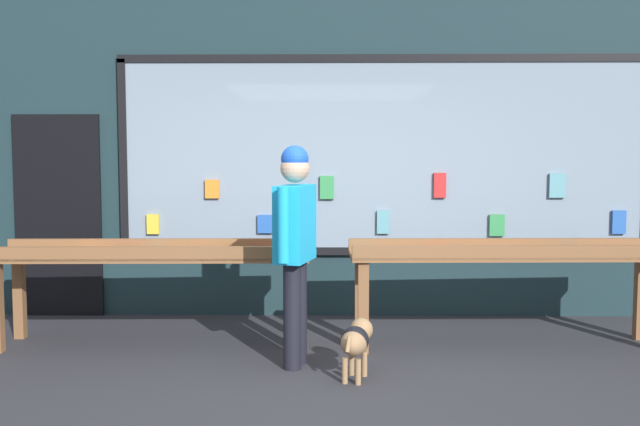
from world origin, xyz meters
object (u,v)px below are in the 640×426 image
Objects in this scene: display_table_left at (153,262)px; person_browsing at (295,237)px; small_dog at (356,340)px; display_table_right at (508,262)px.

display_table_left is 1.58× the size of person_browsing.
display_table_left is 5.10× the size of small_dog.
person_browsing is at bearing -26.18° from display_table_left.
display_table_left is 3.12m from display_table_right.
display_table_left is at bearing 179.96° from display_table_right.
person_browsing is (-1.84, -0.63, 0.29)m from display_table_right.
display_table_right is at bearing -57.11° from person_browsing.
display_table_right is 5.10× the size of small_dog.
person_browsing is 0.94m from small_dog.
display_table_left is 1.46m from person_browsing.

